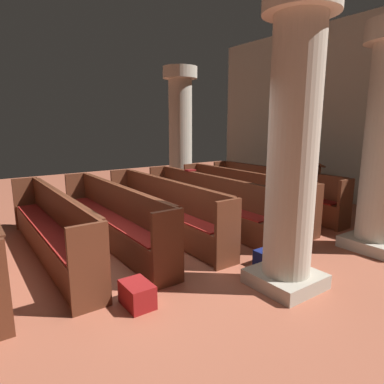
# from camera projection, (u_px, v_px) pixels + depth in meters

# --- Properties ---
(ground_plane) EXTENTS (19.20, 19.20, 0.00)m
(ground_plane) POSITION_uv_depth(u_px,v_px,m) (141.00, 262.00, 4.92)
(ground_plane) COLOR #AD5B42
(back_wall) EXTENTS (10.00, 0.16, 4.50)m
(back_wall) POSITION_uv_depth(u_px,v_px,m) (371.00, 112.00, 7.91)
(back_wall) COLOR beige
(back_wall) RESTS_ON ground
(pew_row_0) EXTENTS (3.68, 0.47, 0.98)m
(pew_row_0) POSITION_uv_depth(u_px,v_px,m) (272.00, 189.00, 7.76)
(pew_row_0) COLOR brown
(pew_row_0) RESTS_ON ground
(pew_row_1) EXTENTS (3.68, 0.46, 0.98)m
(pew_row_1) POSITION_uv_depth(u_px,v_px,m) (241.00, 194.00, 7.21)
(pew_row_1) COLOR brown
(pew_row_1) RESTS_ON ground
(pew_row_2) EXTENTS (3.68, 0.46, 0.98)m
(pew_row_2) POSITION_uv_depth(u_px,v_px,m) (205.00, 199.00, 6.66)
(pew_row_2) COLOR brown
(pew_row_2) RESTS_ON ground
(pew_row_3) EXTENTS (3.68, 0.47, 0.98)m
(pew_row_3) POSITION_uv_depth(u_px,v_px,m) (163.00, 206.00, 6.11)
(pew_row_3) COLOR brown
(pew_row_3) RESTS_ON ground
(pew_row_4) EXTENTS (3.68, 0.46, 0.98)m
(pew_row_4) POSITION_uv_depth(u_px,v_px,m) (112.00, 215.00, 5.56)
(pew_row_4) COLOR brown
(pew_row_4) RESTS_ON ground
(pew_row_5) EXTENTS (3.68, 0.46, 0.98)m
(pew_row_5) POSITION_uv_depth(u_px,v_px,m) (51.00, 225.00, 5.01)
(pew_row_5) COLOR brown
(pew_row_5) RESTS_ON ground
(pillar_far_side) EXTENTS (0.91, 0.91, 3.44)m
(pillar_far_side) POSITION_uv_depth(u_px,v_px,m) (180.00, 131.00, 9.12)
(pillar_far_side) COLOR #B6AD9A
(pillar_far_side) RESTS_ON ground
(pillar_aisle_rear) EXTENTS (0.84, 0.84, 3.44)m
(pillar_aisle_rear) POSITION_uv_depth(u_px,v_px,m) (293.00, 141.00, 3.86)
(pillar_aisle_rear) COLOR #B6AD9A
(pillar_aisle_rear) RESTS_ON ground
(lectern) EXTENTS (0.48, 0.45, 1.08)m
(lectern) POSITION_uv_depth(u_px,v_px,m) (311.00, 187.00, 8.31)
(lectern) COLOR brown
(lectern) RESTS_ON ground
(hymn_book) EXTENTS (0.15, 0.21, 0.03)m
(hymn_book) POSITION_uv_depth(u_px,v_px,m) (190.00, 170.00, 7.29)
(hymn_book) COLOR maroon
(hymn_book) RESTS_ON pew_row_2
(kneeler_box_red) EXTENTS (0.41, 0.28, 0.27)m
(kneeler_box_red) POSITION_uv_depth(u_px,v_px,m) (137.00, 294.00, 3.72)
(kneeler_box_red) COLOR maroon
(kneeler_box_red) RESTS_ON ground
(kneeler_box_navy) EXTENTS (0.42, 0.31, 0.22)m
(kneeler_box_navy) POSITION_uv_depth(u_px,v_px,m) (271.00, 260.00, 4.74)
(kneeler_box_navy) COLOR navy
(kneeler_box_navy) RESTS_ON ground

